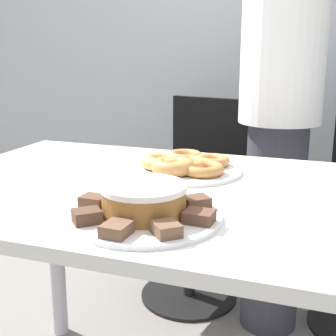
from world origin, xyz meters
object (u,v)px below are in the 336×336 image
object	(u,v)px
person_standing	(280,105)
office_chair_left	(196,205)
plate_cake	(144,217)
plate_donuts	(185,170)
frosted_cake	(144,199)

from	to	relation	value
person_standing	office_chair_left	size ratio (longest dim) A/B	1.90
person_standing	plate_cake	bearing A→B (deg)	-99.40
office_chair_left	plate_cake	xyz separation A→B (m)	(0.21, -1.09, 0.35)
plate_cake	plate_donuts	world-z (taller)	same
office_chair_left	plate_cake	size ratio (longest dim) A/B	2.79
person_standing	plate_cake	xyz separation A→B (m)	(-0.16, -0.94, -0.13)
person_standing	plate_cake	size ratio (longest dim) A/B	5.31
plate_cake	plate_donuts	xyz separation A→B (m)	(-0.04, 0.39, 0.00)
plate_donuts	plate_cake	bearing A→B (deg)	-84.74
office_chair_left	plate_cake	bearing A→B (deg)	-68.34
office_chair_left	plate_donuts	size ratio (longest dim) A/B	2.80
person_standing	frosted_cake	distance (m)	0.96
plate_cake	frosted_cake	bearing A→B (deg)	180.00
plate_cake	frosted_cake	world-z (taller)	frosted_cake
plate_donuts	frosted_cake	world-z (taller)	frosted_cake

